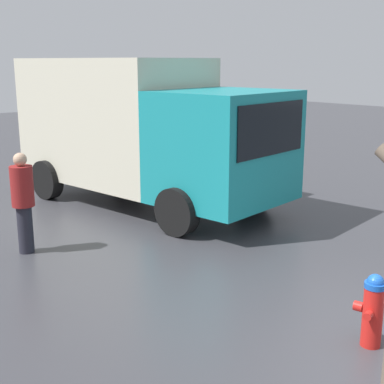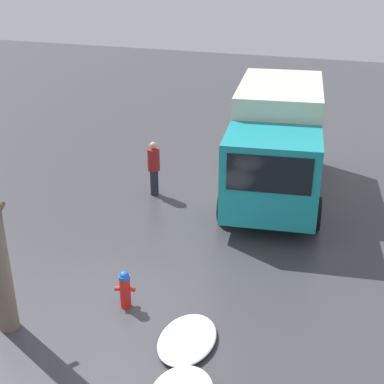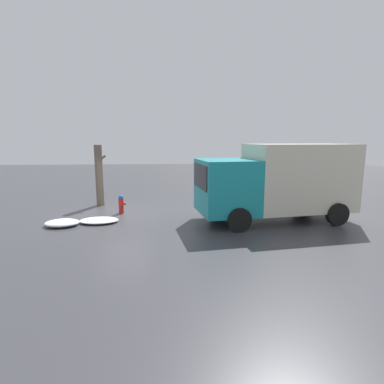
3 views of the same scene
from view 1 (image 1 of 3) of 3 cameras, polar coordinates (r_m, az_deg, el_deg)
name	(u,v)px [view 1 (image 1 of 3)]	position (r m, az deg, el deg)	size (l,w,h in m)	color
ground_plane	(370,345)	(6.59, 18.45, -15.23)	(60.00, 60.00, 0.00)	#38383D
fire_hydrant	(373,309)	(6.39, 18.72, -11.76)	(0.34, 0.43, 0.86)	red
delivery_truck	(143,128)	(11.84, -5.30, 6.86)	(6.61, 3.38, 3.18)	teal
pedestrian	(23,199)	(9.18, -17.58, -0.72)	(0.37, 0.37, 1.69)	#23232D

